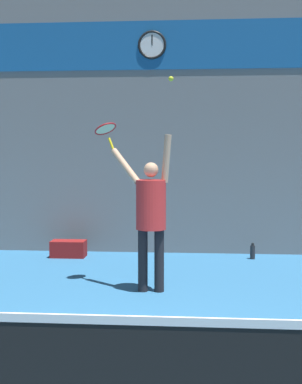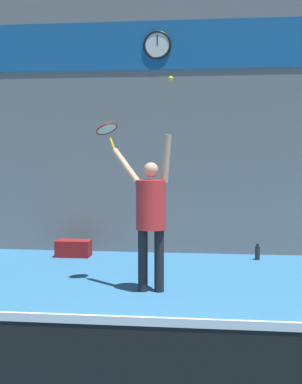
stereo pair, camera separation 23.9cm
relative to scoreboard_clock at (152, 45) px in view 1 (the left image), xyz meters
The scene contains 8 objects.
back_wall 1.32m from the scoreboard_clock, 16.99° to the left, with size 18.00×0.10×5.00m.
sponsor_banner 0.26m from the scoreboard_clock, ahead, with size 7.69×0.02×0.87m.
scoreboard_clock is the anchor object (origin of this frame).
tennis_player 3.86m from the scoreboard_clock, 85.84° to the right, with size 0.88×0.55×2.09m.
tennis_racket 2.90m from the scoreboard_clock, 101.00° to the right, with size 0.42×0.43×0.40m.
tennis_ball 3.06m from the scoreboard_clock, 80.64° to the right, with size 0.07×0.07×0.07m.
water_bottle 4.10m from the scoreboard_clock, 13.67° to the right, with size 0.09×0.09×0.28m.
equipment_bag 3.96m from the scoreboard_clock, 160.47° to the right, with size 0.61×0.34×0.29m.
Camera 1 is at (0.52, -4.00, 1.86)m, focal length 50.00 mm.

